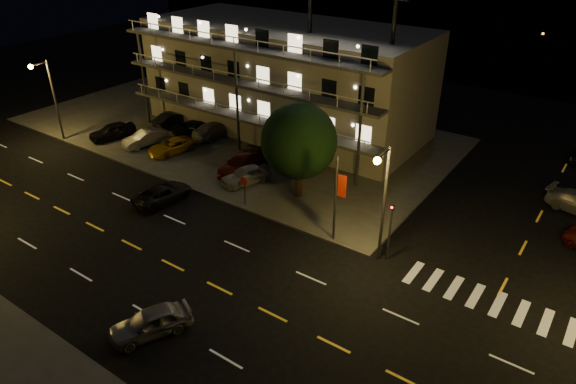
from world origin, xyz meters
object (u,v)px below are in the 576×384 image
Objects in this scene: tree at (298,143)px; lot_car_2 at (172,146)px; lot_car_7 at (215,129)px; road_car_east at (151,322)px; road_car_west at (163,194)px; lot_car_4 at (246,175)px.

lot_car_2 is (-14.27, 0.05, -3.88)m from tree.
road_car_east is (15.61, -22.37, -0.14)m from lot_car_7.
road_car_east is 0.91× the size of road_car_west.
road_car_west is at bearing 159.63° from road_car_east.
road_car_east is at bearing -34.70° from lot_car_2.
road_car_west is at bearing -36.40° from lot_car_2.
tree is at bearing 11.45° from lot_car_2.
lot_car_4 is at bearing -171.64° from tree.
road_car_east is (1.96, -16.97, -3.91)m from tree.
lot_car_7 is at bearing 167.37° from lot_car_4.
lot_car_7 is 13.17m from road_car_west.
tree is 1.73× the size of road_car_east.
lot_car_2 is 23.51m from road_car_east.
road_car_west is (-10.24, 10.35, -0.08)m from road_car_east.
tree is 15.16m from lot_car_7.
tree is 14.79m from lot_car_2.
road_car_east is at bearing -45.98° from lot_car_4.
lot_car_2 is at bearing 158.59° from road_car_east.
lot_car_2 is at bearing -162.75° from lot_car_4.
lot_car_2 is at bearing 90.03° from lot_car_7.
lot_car_2 is 0.94× the size of road_car_west.
tree is 1.78× the size of lot_car_4.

